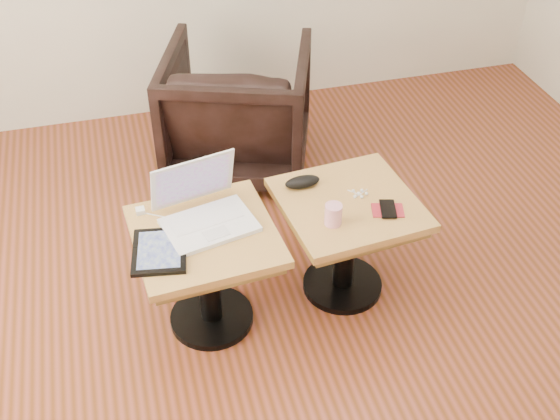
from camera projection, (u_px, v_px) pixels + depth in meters
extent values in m
cube|color=#5D2D13|center=(295.00, 381.00, 2.81)|extent=(4.50, 4.50, 0.01)
cylinder|color=black|center=(212.00, 317.00, 3.06)|extent=(0.36, 0.36, 0.03)
cylinder|color=black|center=(208.00, 279.00, 2.91)|extent=(0.09, 0.09, 0.44)
cube|color=brown|center=(205.00, 243.00, 2.79)|extent=(0.55, 0.55, 0.04)
cube|color=olive|center=(205.00, 236.00, 2.77)|extent=(0.59, 0.59, 0.04)
cylinder|color=black|center=(342.00, 284.00, 3.22)|extent=(0.36, 0.36, 0.03)
cylinder|color=black|center=(345.00, 246.00, 3.07)|extent=(0.09, 0.09, 0.44)
cube|color=brown|center=(348.00, 211.00, 2.95)|extent=(0.56, 0.56, 0.04)
cube|color=olive|center=(349.00, 204.00, 2.92)|extent=(0.60, 0.60, 0.04)
cube|color=white|center=(210.00, 225.00, 2.78)|extent=(0.40, 0.32, 0.02)
cube|color=silver|center=(206.00, 218.00, 2.79)|extent=(0.31, 0.18, 0.00)
cube|color=silver|center=(216.00, 233.00, 2.72)|extent=(0.11, 0.08, 0.00)
cube|color=white|center=(193.00, 180.00, 2.80)|extent=(0.36, 0.14, 0.23)
cube|color=brown|center=(193.00, 180.00, 2.80)|extent=(0.31, 0.12, 0.19)
cube|color=black|center=(159.00, 251.00, 2.66)|extent=(0.24, 0.28, 0.02)
cube|color=#191E38|center=(159.00, 249.00, 2.65)|extent=(0.19, 0.24, 0.00)
cube|color=white|center=(140.00, 211.00, 2.85)|extent=(0.04, 0.04, 0.02)
ellipsoid|color=black|center=(302.00, 182.00, 2.98)|extent=(0.16, 0.08, 0.05)
cylinder|color=#D1416E|center=(333.00, 215.00, 2.77)|extent=(0.09, 0.09, 0.09)
sphere|color=white|center=(358.00, 193.00, 2.94)|extent=(0.01, 0.01, 0.01)
sphere|color=white|center=(362.00, 190.00, 2.96)|extent=(0.01, 0.01, 0.01)
sphere|color=white|center=(353.00, 191.00, 2.95)|extent=(0.01, 0.01, 0.01)
sphere|color=white|center=(366.00, 194.00, 2.94)|extent=(0.01, 0.01, 0.01)
sphere|color=white|center=(355.00, 196.00, 2.92)|extent=(0.01, 0.01, 0.01)
sphere|color=white|center=(362.00, 197.00, 2.92)|extent=(0.01, 0.01, 0.01)
cylinder|color=white|center=(358.00, 194.00, 2.94)|extent=(0.08, 0.05, 0.00)
cube|color=maroon|center=(388.00, 210.00, 2.86)|extent=(0.15, 0.12, 0.01)
cube|color=black|center=(388.00, 209.00, 2.85)|extent=(0.09, 0.13, 0.01)
imported|color=black|center=(238.00, 110.00, 3.78)|extent=(0.96, 0.97, 0.70)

